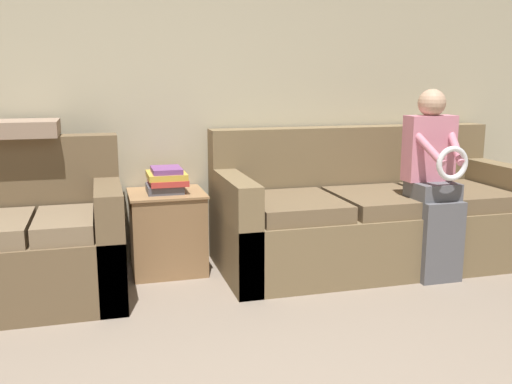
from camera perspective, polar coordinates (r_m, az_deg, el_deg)
name	(u,v)px	position (r m, az deg, el deg)	size (l,w,h in m)	color
wall_back	(168,86)	(4.19, -8.79, 10.39)	(6.68, 0.06, 2.55)	#BCB293
couch_main	(369,217)	(4.25, 11.22, -2.45)	(2.22, 0.95, 0.97)	brown
couch_side	(6,245)	(3.76, -23.72, -4.91)	(1.38, 0.85, 0.97)	brown
child_left_seated	(435,177)	(3.98, 17.43, 1.48)	(0.34, 0.38, 1.26)	#56565B
side_shelf	(167,231)	(4.03, -8.85, -3.83)	(0.51, 0.48, 0.56)	olive
book_stack	(166,180)	(3.95, -8.96, 1.22)	(0.27, 0.32, 0.17)	#4C4C56
throw_pillow	(26,128)	(3.91, -22.00, 5.93)	(0.39, 0.39, 0.10)	gray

